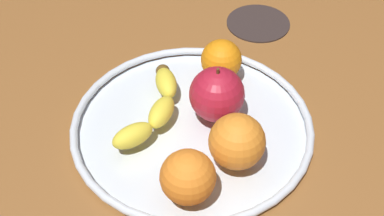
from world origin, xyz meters
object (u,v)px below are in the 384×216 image
(banana, at_px, (154,107))
(apple, at_px, (217,94))
(ambient_coaster, at_px, (258,22))
(orange_back_right, at_px, (221,60))
(fruit_bowl, at_px, (192,126))
(orange_front_left, at_px, (237,142))
(orange_front_right, at_px, (188,177))

(banana, distance_m, apple, 0.10)
(ambient_coaster, bearing_deg, apple, 168.18)
(apple, distance_m, orange_back_right, 0.09)
(fruit_bowl, distance_m, banana, 0.06)
(fruit_bowl, bearing_deg, orange_front_left, -133.76)
(fruit_bowl, relative_size, orange_front_right, 4.96)
(fruit_bowl, height_order, orange_back_right, orange_back_right)
(fruit_bowl, distance_m, orange_back_right, 0.12)
(banana, height_order, orange_back_right, orange_back_right)
(orange_back_right, distance_m, orange_front_right, 0.25)
(orange_front_right, bearing_deg, apple, -8.60)
(fruit_bowl, bearing_deg, orange_back_right, -16.75)
(banana, xyz_separation_m, orange_front_left, (-0.08, -0.13, 0.02))
(fruit_bowl, xyz_separation_m, orange_front_left, (-0.07, -0.07, 0.05))
(orange_back_right, bearing_deg, orange_front_left, -168.52)
(fruit_bowl, distance_m, ambient_coaster, 0.30)
(banana, bearing_deg, fruit_bowl, -84.25)
(fruit_bowl, relative_size, banana, 1.92)
(orange_front_left, bearing_deg, fruit_bowl, 46.24)
(fruit_bowl, distance_m, orange_front_left, 0.11)
(orange_front_right, bearing_deg, orange_front_left, -41.35)
(apple, bearing_deg, orange_back_right, 0.54)
(fruit_bowl, relative_size, apple, 4.04)
(banana, relative_size, apple, 2.10)
(fruit_bowl, relative_size, orange_back_right, 5.56)
(apple, xyz_separation_m, orange_front_left, (-0.09, -0.04, -0.00))
(fruit_bowl, bearing_deg, ambient_coaster, -17.44)
(orange_front_left, height_order, ambient_coaster, orange_front_left)
(apple, relative_size, orange_front_right, 1.23)
(fruit_bowl, relative_size, ambient_coaster, 3.11)
(banana, relative_size, ambient_coaster, 1.62)
(apple, relative_size, ambient_coaster, 0.77)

